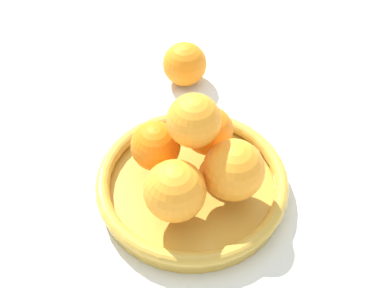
% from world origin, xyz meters
% --- Properties ---
extents(ground_plane, '(4.00, 4.00, 0.00)m').
position_xyz_m(ground_plane, '(0.00, 0.00, 0.00)').
color(ground_plane, silver).
extents(fruit_bowl, '(0.26, 0.26, 0.04)m').
position_xyz_m(fruit_bowl, '(0.00, 0.00, 0.02)').
color(fruit_bowl, gold).
rests_on(fruit_bowl, ground_plane).
extents(orange_pile, '(0.16, 0.16, 0.13)m').
position_xyz_m(orange_pile, '(0.01, 0.00, 0.08)').
color(orange_pile, orange).
rests_on(orange_pile, fruit_bowl).
extents(stray_orange, '(0.07, 0.07, 0.07)m').
position_xyz_m(stray_orange, '(-0.21, 0.10, 0.04)').
color(stray_orange, orange).
rests_on(stray_orange, ground_plane).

